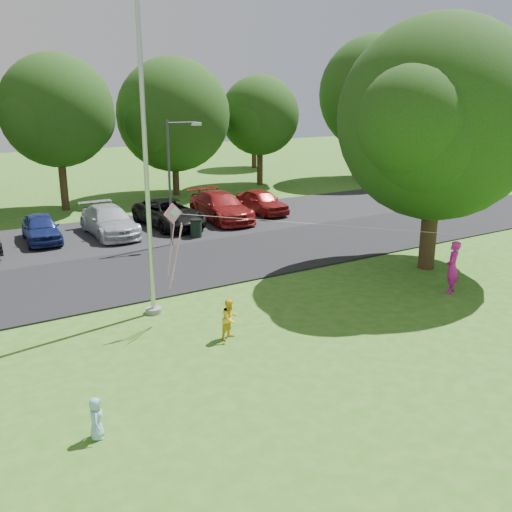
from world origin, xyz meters
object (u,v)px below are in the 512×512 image
big_tree (438,123)px  kite (185,228)px  child_blue (96,418)px  flagpole (147,179)px  trash_can (196,229)px  street_lamp (174,172)px  child_yellow (230,319)px  woman (452,267)px

big_tree → kite: size_ratio=1.00×
big_tree → kite: 10.45m
kite → child_blue: bearing=-140.9°
big_tree → flagpole: bearing=173.1°
big_tree → trash_can: bearing=120.6°
street_lamp → trash_can: (1.31, 0.69, -2.84)m
street_lamp → kite: bearing=-102.4°
trash_can → flagpole: bearing=-124.5°
flagpole → child_blue: bearing=-121.8°
kite → big_tree: bearing=-8.8°
street_lamp → child_blue: size_ratio=6.27×
big_tree → child_blue: bearing=-162.9°
child_yellow → big_tree: bearing=-11.5°
flagpole → kite: flagpole is taller
woman → child_yellow: bearing=-34.6°
flagpole → street_lamp: (4.03, 7.09, -0.87)m
street_lamp → flagpole: bearing=-109.6°
flagpole → street_lamp: size_ratio=1.82×
big_tree → child_yellow: (-9.63, -1.61, -4.93)m
child_yellow → child_blue: size_ratio=1.32×
trash_can → child_blue: (-8.86, -13.44, -0.02)m
kite → flagpole: bearing=108.5°
kite → child_yellow: bearing=-82.9°
trash_can → big_tree: size_ratio=0.10×
woman → kite: size_ratio=0.20×
woman → child_blue: bearing=-20.5°
flagpole → street_lamp: 8.20m
street_lamp → big_tree: big_tree is taller
flagpole → woman: flagpole is taller
flagpole → big_tree: 10.87m
street_lamp → big_tree: bearing=-41.4°
trash_can → kite: (-4.74, -8.98, 2.39)m
street_lamp → kite: street_lamp is taller
child_yellow → child_blue: bearing=-170.1°
street_lamp → child_blue: street_lamp is taller
flagpole → child_blue: flagpole is taller
trash_can → child_yellow: bearing=-111.8°
woman → trash_can: bearing=-100.4°
big_tree → woman: (-1.42, -2.35, -4.60)m
flagpole → street_lamp: bearing=60.4°
big_tree → woman: bearing=-121.0°
woman → street_lamp: bearing=-93.3°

